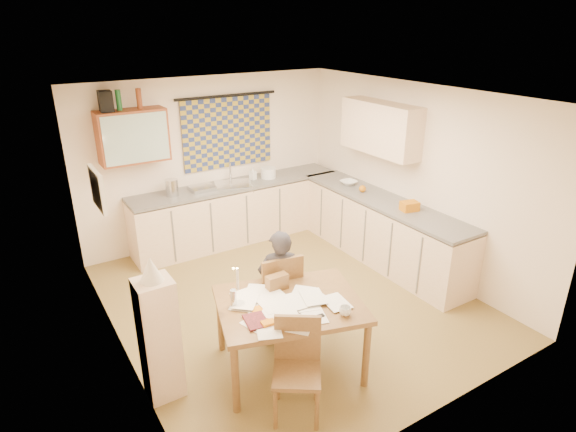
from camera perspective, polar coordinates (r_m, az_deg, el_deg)
floor at (r=6.09m, az=0.16°, el=-9.94°), size 4.00×4.50×0.02m
ceiling at (r=5.20m, az=0.18°, el=14.24°), size 4.00×4.50×0.02m
wall_back at (r=7.44m, az=-9.22°, el=6.51°), size 4.00×0.02×2.50m
wall_front at (r=3.99m, az=17.97°, el=-8.85°), size 4.00×0.02×2.50m
wall_left at (r=4.85m, az=-20.41°, el=-3.45°), size 0.02×4.50×2.50m
wall_right at (r=6.75m, az=14.80°, el=4.42°), size 0.02×4.50×2.50m
window_blind at (r=7.42m, az=-7.14°, el=9.78°), size 1.45×0.03×1.05m
curtain_rod at (r=7.30m, az=-7.28°, el=13.96°), size 1.60×0.04×0.04m
wall_cabinet at (r=6.79m, az=-17.93°, el=8.99°), size 0.90×0.34×0.70m
wall_cabinet_glass at (r=6.62m, az=-17.53°, el=8.73°), size 0.84×0.02×0.64m
upper_cabinet_right at (r=6.85m, az=10.89°, el=10.22°), size 0.34×1.30×0.70m
framed_print at (r=5.06m, az=-21.66°, el=2.96°), size 0.04×0.50×0.40m
print_canvas at (r=5.06m, az=-21.39°, el=3.02°), size 0.01×0.42×0.32m
counter_back at (r=7.53m, az=-5.93°, el=0.47°), size 3.30×0.62×0.92m
counter_right at (r=6.98m, az=10.94°, el=-1.65°), size 0.62×2.95×0.92m
stove at (r=6.34m, az=17.39°, el=-5.05°), size 0.56×0.56×0.87m
sink at (r=7.36m, az=-6.48°, el=3.47°), size 0.67×0.60×0.10m
tap at (r=7.48m, az=-6.86°, el=5.21°), size 0.03×0.03×0.28m
dish_rack at (r=7.15m, az=-10.16°, el=3.27°), size 0.35×0.31×0.06m
kettle at (r=6.98m, az=-13.60°, el=3.29°), size 0.20×0.20×0.24m
mixing_bowl at (r=7.59m, az=-2.35°, el=5.14°), size 0.30×0.30×0.16m
soap_bottle at (r=7.52m, az=-4.20°, el=5.06°), size 0.14×0.14×0.20m
bowl at (r=7.34m, az=7.21°, el=3.95°), size 0.26×0.26×0.06m
orange_bag at (r=6.47m, az=14.20°, el=1.14°), size 0.25×0.21×0.12m
fruit_orange at (r=7.03m, az=8.82°, el=3.21°), size 0.10×0.10×0.10m
speaker at (r=6.64m, az=-20.81°, el=12.60°), size 0.17×0.21×0.26m
bottle_green at (r=6.67m, az=-19.44°, el=12.82°), size 0.07×0.07×0.26m
bottle_brown at (r=6.73m, az=-17.25°, el=13.16°), size 0.08×0.08×0.26m
dining_table at (r=4.85m, az=0.18°, el=-13.87°), size 1.59×1.37×0.75m
chair_far at (r=5.37m, az=-1.37°, el=-10.80°), size 0.51×0.51×1.00m
chair_near at (r=4.44m, az=1.04°, el=-19.61°), size 0.57×0.57×0.90m
person at (r=5.14m, az=-1.00°, el=-8.22°), size 0.67×0.62×1.26m
shelf_stand at (r=4.57m, az=-15.01°, el=-13.93°), size 0.32×0.30×1.19m
lampshade at (r=4.20m, az=-15.96°, el=-6.10°), size 0.20×0.20×0.22m
letter_rack at (r=4.80m, az=-1.31°, el=-7.87°), size 0.22×0.10×0.16m
mug at (r=4.47m, az=6.80°, el=-11.11°), size 0.20×0.20×0.09m
magazine at (r=4.35m, az=-5.04°, el=-12.57°), size 0.28×0.32×0.02m
book at (r=4.46m, az=-4.17°, el=-11.55°), size 0.33×0.35×0.02m
orange_box at (r=4.32m, az=-2.35°, el=-12.61°), size 0.13×0.09×0.04m
eyeglasses at (r=4.43m, az=3.52°, el=-11.86°), size 0.13×0.05×0.02m
candle_holder at (r=4.55m, az=-6.48°, el=-9.68°), size 0.06×0.06×0.18m
candle at (r=4.46m, az=-6.00°, el=-7.42°), size 0.03×0.03×0.22m
candle_flame at (r=4.38m, az=-6.50°, el=-6.21°), size 0.02×0.02×0.02m
papers at (r=4.57m, az=-0.70°, el=-10.46°), size 1.04×1.01×0.03m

